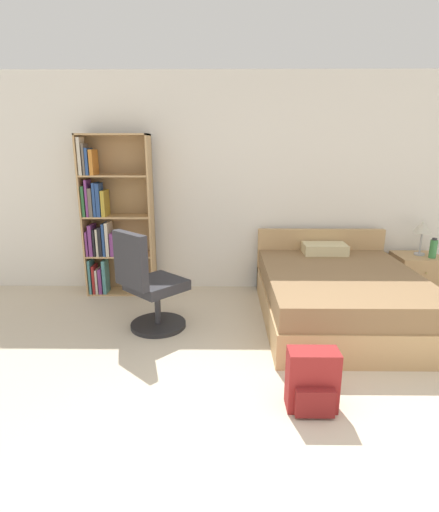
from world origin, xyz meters
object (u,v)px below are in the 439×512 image
(nightstand, at_px, (415,275))
(backpack_red, at_px, (312,382))
(office_chair, at_px, (149,287))
(bed, at_px, (338,294))
(water_bottle, at_px, (433,249))
(bookshelf, at_px, (109,220))
(table_lamp, at_px, (423,228))

(nightstand, distance_m, backpack_red, 2.81)
(backpack_red, bearing_deg, nightstand, 52.26)
(office_chair, xyz_separation_m, backpack_red, (1.33, -1.23, -0.24))
(bed, distance_m, water_bottle, 1.42)
(bed, height_order, backpack_red, bed)
(bookshelf, height_order, water_bottle, bookshelf)
(table_lamp, bearing_deg, nightstand, -138.56)
(office_chair, relative_size, table_lamp, 2.43)
(bookshelf, bearing_deg, nightstand, -0.84)
(water_bottle, height_order, backpack_red, water_bottle)
(table_lamp, bearing_deg, backpack_red, -127.83)
(bookshelf, xyz_separation_m, water_bottle, (3.80, -0.17, -0.30))
(table_lamp, xyz_separation_m, backpack_red, (-1.74, -2.24, -0.62))
(office_chair, xyz_separation_m, table_lamp, (3.07, 1.01, 0.38))
(bed, bearing_deg, bookshelf, 163.21)
(bookshelf, relative_size, backpack_red, 4.35)
(bookshelf, relative_size, bed, 0.98)
(office_chair, bearing_deg, bed, 8.41)
(nightstand, height_order, backpack_red, nightstand)
(bed, xyz_separation_m, backpack_red, (-0.58, -1.51, -0.07))
(bed, height_order, table_lamp, table_lamp)
(bookshelf, bearing_deg, backpack_red, -49.13)
(bed, distance_m, table_lamp, 1.47)
(bookshelf, relative_size, nightstand, 3.71)
(office_chair, height_order, backpack_red, office_chair)
(bed, relative_size, table_lamp, 4.67)
(bookshelf, bearing_deg, bed, -16.79)
(table_lamp, bearing_deg, office_chair, -161.69)
(bookshelf, distance_m, water_bottle, 3.81)
(bed, bearing_deg, table_lamp, 32.36)
(bookshelf, distance_m, table_lamp, 3.71)
(bookshelf, xyz_separation_m, bed, (2.56, -0.77, -0.64))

